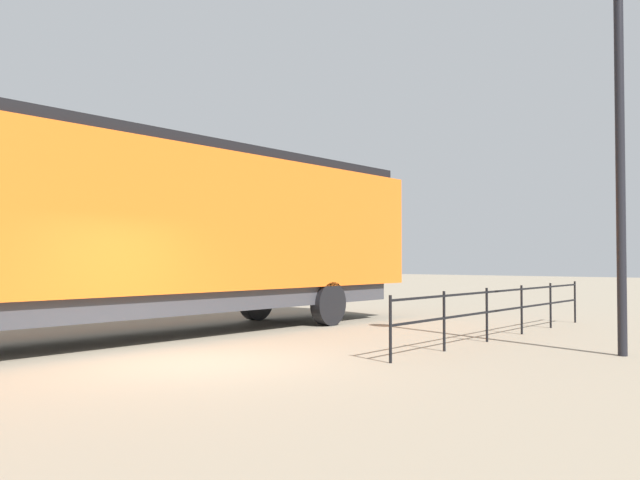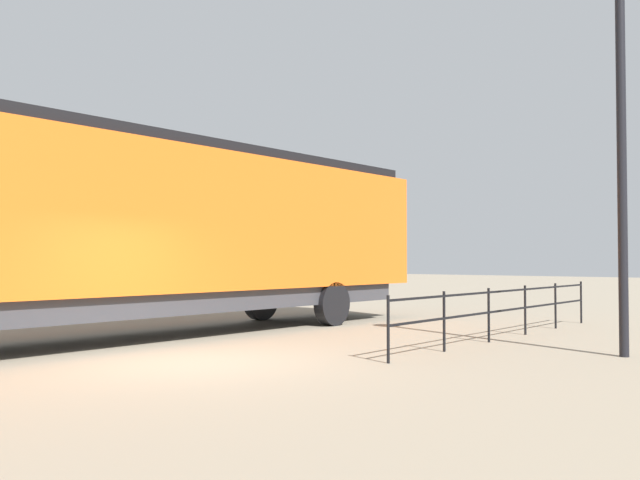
{
  "view_description": "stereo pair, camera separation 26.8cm",
  "coord_description": "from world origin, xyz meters",
  "views": [
    {
      "loc": [
        8.5,
        -7.29,
        1.67
      ],
      "look_at": [
        0.53,
        2.7,
        2.03
      ],
      "focal_mm": 38.21,
      "sensor_mm": 36.0,
      "label": 1
    },
    {
      "loc": [
        8.71,
        -7.12,
        1.67
      ],
      "look_at": [
        0.53,
        2.7,
        2.03
      ],
      "focal_mm": 38.21,
      "sensor_mm": 36.0,
      "label": 2
    }
  ],
  "objects": [
    {
      "name": "locomotive",
      "position": [
        -3.32,
        1.01,
        2.37
      ],
      "size": [
        2.83,
        18.1,
        4.22
      ],
      "color": "orange",
      "rests_on": "ground_plane"
    },
    {
      "name": "lamp_post",
      "position": [
        5.23,
        5.2,
        5.0
      ],
      "size": [
        0.58,
        0.58,
        6.84
      ],
      "color": "black",
      "rests_on": "ground_plane"
    },
    {
      "name": "ground_plane",
      "position": [
        0.0,
        0.0,
        0.0
      ],
      "size": [
        120.0,
        120.0,
        0.0
      ],
      "primitive_type": "plane",
      "color": "gray"
    },
    {
      "name": "platform_fence",
      "position": [
        2.53,
        6.5,
        0.71
      ],
      "size": [
        0.05,
        9.05,
        1.09
      ],
      "color": "black",
      "rests_on": "ground_plane"
    }
  ]
}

